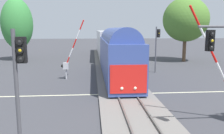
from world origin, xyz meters
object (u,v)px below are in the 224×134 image
Objects in this scene: commuter_train at (109,46)px; traffic_signal_near_left at (19,75)px; crossing_gate_far at (68,61)px; oak_far_right at (186,20)px; pine_left_background at (17,24)px; traffic_signal_far_side at (157,42)px.

traffic_signal_near_left is at bearing -101.46° from commuter_train.
crossing_gate_far is 0.61× the size of oak_far_right.
pine_left_background is (-9.71, 32.11, 2.57)m from traffic_signal_near_left.
pine_left_background reaches higher than commuter_train.
traffic_signal_near_left is 21.65m from traffic_signal_far_side.
crossing_gate_far reaches higher than traffic_signal_far_side.
commuter_train is at bearing -18.85° from pine_left_background.
commuter_train is at bearing -173.71° from oak_far_right.
commuter_train is at bearing 78.54° from traffic_signal_near_left.
crossing_gate_far reaches higher than commuter_train.
oak_far_right is (7.23, 9.46, 3.04)m from traffic_signal_far_side.
oak_far_right is at bearing 6.29° from commuter_train.
oak_far_right is at bearing 52.59° from traffic_signal_far_side.
traffic_signal_far_side is at bearing -127.41° from oak_far_right.
crossing_gate_far is 1.12× the size of traffic_signal_far_side.
traffic_signal_far_side is at bearing -57.23° from commuter_train.
traffic_signal_near_left is 33.64m from oak_far_right.
crossing_gate_far is (-5.27, -11.03, -0.77)m from commuter_train.
crossing_gate_far is 0.60× the size of pine_left_background.
commuter_train is at bearing 64.46° from crossing_gate_far.
traffic_signal_far_side is (10.48, 2.94, 1.75)m from crossing_gate_far.
commuter_train is 4.00× the size of pine_left_background.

